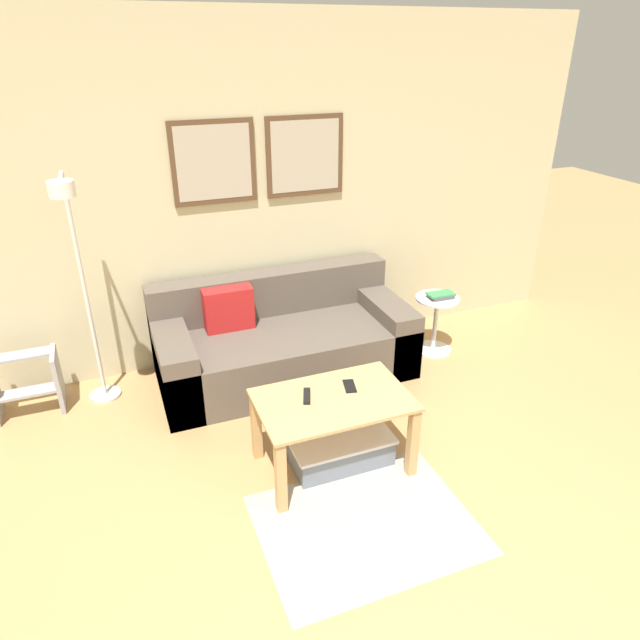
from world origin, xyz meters
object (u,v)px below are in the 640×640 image
(cell_phone, at_px, (350,386))
(couch, at_px, (283,342))
(side_table, at_px, (436,319))
(book_stack, at_px, (441,295))
(remote_control, at_px, (307,396))
(step_stool, at_px, (26,382))
(coffee_table, at_px, (333,413))
(storage_bin, at_px, (340,448))
(floor_lamp, at_px, (80,272))

(cell_phone, bearing_deg, couch, 108.43)
(side_table, height_order, book_stack, book_stack)
(remote_control, distance_m, cell_phone, 0.28)
(remote_control, distance_m, step_stool, 2.04)
(step_stool, bearing_deg, coffee_table, -36.53)
(storage_bin, xyz_separation_m, floor_lamp, (-1.31, 1.12, 0.93))
(coffee_table, relative_size, remote_control, 5.90)
(storage_bin, xyz_separation_m, step_stool, (-1.80, 1.27, 0.14))
(book_stack, distance_m, cell_phone, 1.52)
(side_table, relative_size, book_stack, 2.19)
(book_stack, distance_m, remote_control, 1.76)
(couch, relative_size, cell_phone, 13.49)
(book_stack, relative_size, cell_phone, 1.57)
(side_table, xyz_separation_m, cell_phone, (-1.19, -0.93, 0.20))
(storage_bin, bearing_deg, step_stool, 144.74)
(storage_bin, distance_m, floor_lamp, 1.96)
(floor_lamp, height_order, cell_phone, floor_lamp)
(floor_lamp, relative_size, cell_phone, 11.68)
(floor_lamp, distance_m, book_stack, 2.66)
(cell_phone, bearing_deg, floor_lamp, 156.78)
(side_table, bearing_deg, storage_bin, -142.00)
(step_stool, bearing_deg, book_stack, -5.35)
(couch, height_order, coffee_table, couch)
(storage_bin, bearing_deg, book_stack, 37.32)
(storage_bin, height_order, side_table, side_table)
(remote_control, bearing_deg, coffee_table, -4.83)
(book_stack, bearing_deg, coffee_table, -143.29)
(coffee_table, distance_m, remote_control, 0.19)
(coffee_table, xyz_separation_m, cell_phone, (0.14, 0.08, 0.10))
(book_stack, bearing_deg, floor_lamp, 177.00)
(cell_phone, distance_m, step_stool, 2.25)
(floor_lamp, distance_m, remote_control, 1.64)
(step_stool, bearing_deg, cell_phone, -32.77)
(coffee_table, bearing_deg, floor_lamp, 137.86)
(step_stool, bearing_deg, storage_bin, -35.26)
(side_table, height_order, cell_phone, cell_phone)
(couch, distance_m, floor_lamp, 1.52)
(cell_phone, bearing_deg, step_stool, 161.17)
(storage_bin, bearing_deg, remote_control, 166.69)
(couch, bearing_deg, coffee_table, -92.78)
(cell_phone, bearing_deg, side_table, 52.07)
(floor_lamp, bearing_deg, cell_phone, -37.16)
(coffee_table, bearing_deg, storage_bin, 19.73)
(remote_control, xyz_separation_m, step_stool, (-1.61, 1.23, -0.26))
(book_stack, bearing_deg, side_table, 146.20)
(cell_phone, bearing_deg, storage_bin, -130.11)
(book_stack, height_order, step_stool, book_stack)
(coffee_table, xyz_separation_m, step_stool, (-1.75, 1.29, -0.15))
(coffee_table, distance_m, floor_lamp, 1.82)
(coffee_table, bearing_deg, remote_control, 154.65)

